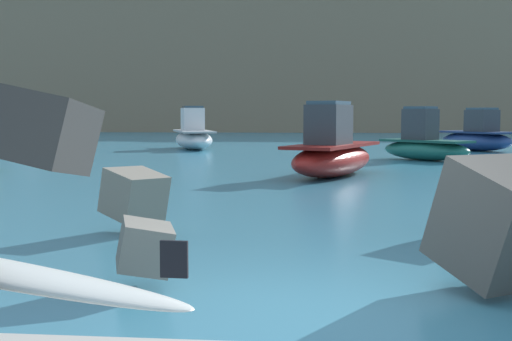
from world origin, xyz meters
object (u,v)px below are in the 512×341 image
at_px(boat_mid_left, 22,137).
at_px(boat_mid_right, 425,144).
at_px(mooring_buoy_inner, 348,149).
at_px(boat_near_left, 332,153).
at_px(boat_far_left, 477,137).
at_px(boat_far_right, 193,136).

distance_m(boat_mid_left, boat_mid_right, 25.42).
xyz_separation_m(boat_mid_left, mooring_buoy_inner, (20.07, -4.88, -0.38)).
xyz_separation_m(boat_near_left, mooring_buoy_inner, (0.99, 13.76, -0.55)).
bearing_deg(mooring_buoy_inner, boat_far_left, 20.15).
bearing_deg(boat_mid_left, mooring_buoy_inner, -13.66).
bearing_deg(boat_mid_right, boat_mid_left, 155.84).
xyz_separation_m(boat_near_left, boat_mid_right, (4.11, 8.23, -0.05)).
bearing_deg(boat_mid_left, boat_far_left, -4.76).
distance_m(boat_mid_left, mooring_buoy_inner, 20.66).
xyz_separation_m(boat_far_right, mooring_buoy_inner, (8.79, -2.83, -0.57)).
xyz_separation_m(boat_near_left, boat_mid_left, (-19.08, 18.64, -0.17)).
distance_m(boat_mid_right, boat_far_left, 9.07).
relative_size(boat_far_right, mooring_buoy_inner, 14.52).
height_order(boat_mid_left, boat_far_left, boat_far_left).
bearing_deg(boat_mid_left, boat_far_right, -10.28).
distance_m(boat_far_left, mooring_buoy_inner, 7.61).
bearing_deg(boat_far_left, mooring_buoy_inner, -159.85).
relative_size(boat_near_left, boat_mid_left, 1.01).
height_order(boat_mid_left, mooring_buoy_inner, boat_mid_left).
height_order(boat_near_left, boat_far_right, boat_far_right).
bearing_deg(boat_far_right, boat_mid_right, -35.06).
distance_m(boat_far_right, mooring_buoy_inner, 9.25).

